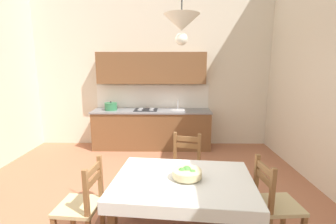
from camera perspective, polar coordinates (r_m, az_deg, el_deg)
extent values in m
cube|color=#AD6B4C|center=(3.40, -7.69, -23.93)|extent=(6.12, 6.48, 0.10)
cube|color=silver|center=(5.78, -3.78, 13.28)|extent=(6.12, 0.12, 4.27)
cube|color=brown|center=(5.60, -3.85, -4.26)|extent=(2.68, 0.60, 0.86)
cube|color=gray|center=(5.49, -3.91, 0.25)|extent=(2.71, 0.63, 0.04)
cube|color=white|center=(5.74, -3.70, 3.70)|extent=(2.68, 0.01, 0.55)
cube|color=brown|center=(5.54, -3.92, 10.44)|extent=(2.46, 0.34, 0.70)
cube|color=black|center=(5.46, -4.03, -8.91)|extent=(2.64, 0.02, 0.09)
cylinder|color=silver|center=(5.48, 2.38, 0.41)|extent=(0.34, 0.34, 0.02)
cylinder|color=silver|center=(5.60, 2.35, 1.82)|extent=(0.02, 0.02, 0.22)
cube|color=black|center=(5.51, -5.30, 0.54)|extent=(0.52, 0.42, 0.01)
cylinder|color=silver|center=(5.42, -6.77, 0.48)|extent=(0.11, 0.11, 0.01)
cylinder|color=silver|center=(5.39, -4.04, 0.48)|extent=(0.11, 0.11, 0.01)
cylinder|color=silver|center=(5.62, -6.51, 0.84)|extent=(0.11, 0.11, 0.01)
cylinder|color=silver|center=(5.59, -3.86, 0.84)|extent=(0.11, 0.11, 0.01)
cylinder|color=#337A4C|center=(5.62, -13.50, 1.21)|extent=(0.28, 0.28, 0.15)
cylinder|color=#337A4C|center=(5.61, -13.53, 2.06)|extent=(0.29, 0.29, 0.02)
sphere|color=black|center=(5.60, -13.54, 2.32)|extent=(0.04, 0.04, 0.04)
cube|color=brown|center=(2.54, 3.65, -15.90)|extent=(1.43, 1.07, 0.02)
cube|color=brown|center=(3.16, -7.84, -17.96)|extent=(0.08, 0.08, 0.73)
cube|color=brown|center=(3.13, 15.87, -18.64)|extent=(0.08, 0.08, 0.73)
cube|color=white|center=(2.53, 3.65, -15.63)|extent=(1.49, 1.14, 0.00)
cube|color=white|center=(2.13, 2.97, -23.19)|extent=(1.40, 0.14, 0.12)
cube|color=white|center=(3.02, 4.08, -12.43)|extent=(1.40, 0.14, 0.12)
cube|color=white|center=(2.68, -12.18, -15.80)|extent=(0.10, 1.01, 0.12)
cube|color=white|center=(2.63, 19.81, -16.73)|extent=(0.10, 1.01, 0.12)
cube|color=#D1BC89|center=(2.97, 24.90, -19.46)|extent=(0.45, 0.45, 0.04)
cube|color=olive|center=(3.30, 25.95, -20.88)|extent=(0.05, 0.05, 0.41)
cube|color=olive|center=(3.02, 20.12, -17.81)|extent=(0.05, 0.05, 0.93)
cube|color=olive|center=(2.74, 23.30, -21.19)|extent=(0.05, 0.05, 0.93)
cube|color=olive|center=(2.72, 22.18, -12.47)|extent=(0.05, 0.32, 0.07)
cube|color=olive|center=(2.76, 22.02, -14.49)|extent=(0.05, 0.32, 0.07)
cube|color=#D1BC89|center=(3.49, 3.93, -13.76)|extent=(0.51, 0.51, 0.04)
cube|color=olive|center=(3.41, 6.39, -18.70)|extent=(0.05, 0.05, 0.41)
cube|color=olive|center=(3.47, 0.21, -18.04)|extent=(0.05, 0.05, 0.41)
cube|color=olive|center=(3.62, 7.37, -12.34)|extent=(0.05, 0.05, 0.93)
cube|color=olive|center=(3.67, 1.68, -11.86)|extent=(0.05, 0.05, 0.93)
cube|color=olive|center=(3.51, 4.59, -6.41)|extent=(0.32, 0.10, 0.07)
cube|color=olive|center=(3.54, 4.57, -8.04)|extent=(0.32, 0.10, 0.07)
cube|color=#D1BC89|center=(2.87, -20.60, -20.33)|extent=(0.45, 0.45, 0.04)
cube|color=olive|center=(3.19, -21.92, -21.70)|extent=(0.05, 0.05, 0.41)
cube|color=olive|center=(2.64, -18.71, -22.21)|extent=(0.05, 0.05, 0.93)
cube|color=olive|center=(2.92, -15.67, -18.58)|extent=(0.05, 0.05, 0.93)
cube|color=olive|center=(2.61, -17.56, -13.14)|extent=(0.05, 0.32, 0.07)
cube|color=olive|center=(2.65, -17.43, -15.23)|extent=(0.05, 0.32, 0.07)
cylinder|color=beige|center=(2.53, 4.55, -15.37)|extent=(0.17, 0.16, 0.02)
cylinder|color=beige|center=(2.51, 4.56, -14.41)|extent=(0.30, 0.30, 0.07)
sphere|color=#4C8E3D|center=(2.51, 3.38, -14.12)|extent=(0.09, 0.09, 0.09)
sphere|color=#4C8E3D|center=(2.49, 5.90, -14.44)|extent=(0.08, 0.08, 0.08)
sphere|color=#4C8E3D|center=(2.53, 4.52, -13.81)|extent=(0.10, 0.10, 0.10)
cone|color=silver|center=(2.24, 3.28, 20.61)|extent=(0.32, 0.32, 0.14)
sphere|color=white|center=(2.22, 3.23, 17.04)|extent=(0.11, 0.11, 0.11)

